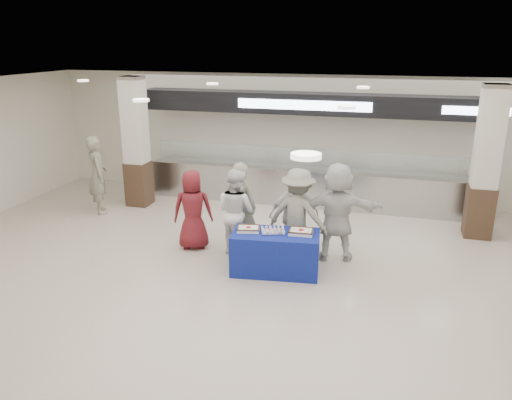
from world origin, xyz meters
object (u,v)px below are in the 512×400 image
(soldier_bg, at_px, (98,175))
(sheet_cake_right, at_px, (301,231))
(civilian_maroon, at_px, (193,210))
(sheet_cake_left, at_px, (248,229))
(civilian_white, at_px, (337,212))
(cupcake_tray, at_px, (273,230))
(chef_tall, at_px, (236,212))
(soldier_b, at_px, (298,215))
(chef_short, at_px, (294,215))
(soldier_a, at_px, (241,206))
(display_table, at_px, (275,253))

(soldier_bg, bearing_deg, sheet_cake_right, -148.92)
(civilian_maroon, bearing_deg, sheet_cake_left, 135.12)
(civilian_maroon, height_order, civilian_white, civilian_white)
(cupcake_tray, relative_size, chef_tall, 0.26)
(civilian_maroon, height_order, soldier_b, soldier_b)
(chef_tall, height_order, civilian_white, civilian_white)
(sheet_cake_left, height_order, civilian_white, civilian_white)
(civilian_maroon, distance_m, chef_short, 2.01)
(sheet_cake_right, bearing_deg, cupcake_tray, -173.50)
(sheet_cake_left, distance_m, sheet_cake_right, 0.94)
(sheet_cake_right, bearing_deg, chef_short, 110.11)
(sheet_cake_right, height_order, soldier_b, soldier_b)
(chef_short, xyz_separation_m, soldier_b, (0.12, -0.21, 0.08))
(chef_tall, distance_m, civilian_white, 1.93)
(chef_tall, bearing_deg, soldier_b, -153.63)
(cupcake_tray, bearing_deg, sheet_cake_left, -172.08)
(soldier_a, bearing_deg, sheet_cake_left, 124.97)
(cupcake_tray, relative_size, civilian_white, 0.23)
(sheet_cake_right, xyz_separation_m, civilian_maroon, (-2.28, 0.55, 0.01))
(civilian_maroon, xyz_separation_m, soldier_a, (0.93, 0.20, 0.09))
(soldier_a, relative_size, chef_short, 1.10)
(display_table, distance_m, soldier_b, 0.89)
(soldier_a, relative_size, soldier_bg, 0.95)
(display_table, bearing_deg, soldier_bg, 149.92)
(sheet_cake_left, bearing_deg, soldier_a, 115.60)
(soldier_b, relative_size, civilian_white, 0.94)
(soldier_bg, bearing_deg, soldier_b, -143.72)
(civilian_maroon, xyz_separation_m, civilian_white, (2.81, 0.23, 0.14))
(display_table, relative_size, sheet_cake_right, 3.52)
(civilian_maroon, distance_m, soldier_b, 2.11)
(civilian_white, bearing_deg, soldier_a, -12.15)
(cupcake_tray, bearing_deg, chef_short, 75.90)
(civilian_maroon, bearing_deg, civilian_white, 166.06)
(sheet_cake_right, height_order, cupcake_tray, sheet_cake_right)
(display_table, bearing_deg, chef_short, 73.00)
(cupcake_tray, relative_size, soldier_a, 0.24)
(cupcake_tray, distance_m, soldier_b, 0.72)
(chef_tall, height_order, soldier_bg, soldier_bg)
(display_table, distance_m, chef_short, 0.99)
(chef_tall, xyz_separation_m, soldier_b, (1.21, 0.03, 0.04))
(chef_tall, distance_m, soldier_bg, 4.17)
(soldier_b, bearing_deg, display_table, 79.14)
(soldier_a, bearing_deg, soldier_bg, -7.58)
(display_table, xyz_separation_m, chef_tall, (-0.95, 0.64, 0.48))
(chef_short, relative_size, soldier_bg, 0.87)
(soldier_a, xyz_separation_m, soldier_bg, (-3.96, 1.21, 0.05))
(sheet_cake_left, bearing_deg, civilian_maroon, 153.74)
(chef_tall, relative_size, soldier_b, 0.96)
(sheet_cake_right, relative_size, soldier_b, 0.25)
(civilian_maroon, bearing_deg, display_table, 142.24)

